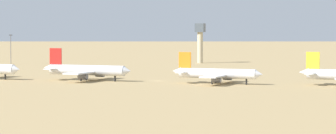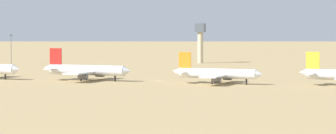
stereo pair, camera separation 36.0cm
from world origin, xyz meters
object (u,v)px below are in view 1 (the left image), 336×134
object	(u,v)px
parked_jet_orange_4	(217,74)
control_tower	(200,39)
parked_jet_red_3	(86,70)
light_pole_west	(11,47)

from	to	relation	value
parked_jet_orange_4	control_tower	xyz separation A→B (m)	(-47.53, 156.73, 9.82)
parked_jet_red_3	control_tower	distance (m)	155.25
parked_jet_orange_4	light_pole_west	bearing A→B (deg)	146.06
parked_jet_red_3	parked_jet_orange_4	world-z (taller)	parked_jet_red_3
parked_jet_red_3	light_pole_west	distance (m)	148.03
light_pole_west	parked_jet_orange_4	bearing A→B (deg)	-38.30
parked_jet_red_3	parked_jet_orange_4	distance (m)	55.90
parked_jet_red_3	light_pole_west	world-z (taller)	light_pole_west
parked_jet_red_3	light_pole_west	bearing A→B (deg)	133.57
control_tower	light_pole_west	world-z (taller)	control_tower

